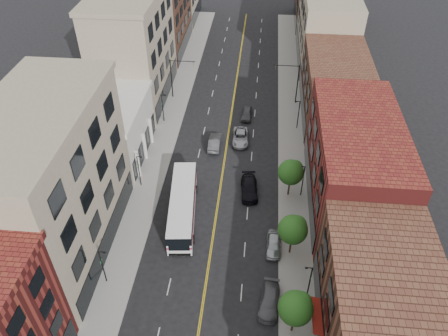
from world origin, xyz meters
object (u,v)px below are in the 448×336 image
(car_parked_far, at_px, (274,244))
(car_lane_behind, at_px, (215,142))
(car_lane_a, at_px, (249,188))
(city_bus, at_px, (183,205))
(car_lane_b, at_px, (240,137))
(car_lane_c, at_px, (247,114))
(car_parked_mid, at_px, (269,301))

(car_parked_far, height_order, car_lane_behind, car_lane_behind)
(car_lane_behind, relative_size, car_lane_a, 0.91)
(car_lane_behind, xyz_separation_m, car_lane_a, (5.81, -9.98, -0.03))
(car_parked_far, relative_size, car_lane_behind, 0.86)
(car_lane_behind, height_order, car_lane_a, car_lane_behind)
(city_bus, bearing_deg, car_lane_a, 26.65)
(car_lane_b, bearing_deg, car_parked_far, -78.23)
(city_bus, relative_size, car_lane_c, 3.23)
(car_parked_far, bearing_deg, car_lane_c, 100.45)
(city_bus, bearing_deg, car_lane_c, 67.99)
(city_bus, distance_m, car_lane_behind, 15.45)
(city_bus, xyz_separation_m, car_parked_mid, (11.18, -12.01, -1.29))
(car_parked_mid, relative_size, car_parked_far, 1.15)
(car_parked_mid, bearing_deg, car_lane_a, 105.18)
(car_parked_far, xyz_separation_m, car_lane_behind, (-9.20, 19.48, 0.09))
(car_parked_mid, xyz_separation_m, car_lane_a, (-2.99, 17.24, 0.08))
(car_lane_a, bearing_deg, car_lane_b, 94.02)
(car_lane_a, bearing_deg, car_parked_mid, -85.63)
(car_lane_b, relative_size, car_lane_c, 1.26)
(car_parked_mid, xyz_separation_m, car_lane_b, (-4.95, 29.00, 0.02))
(car_parked_far, bearing_deg, car_parked_mid, -92.06)
(car_parked_mid, distance_m, car_parked_far, 7.75)
(car_parked_mid, distance_m, car_lane_c, 36.09)
(car_lane_a, height_order, car_lane_b, car_lane_a)
(car_lane_a, distance_m, car_lane_c, 18.63)
(city_bus, relative_size, car_lane_b, 2.56)
(city_bus, height_order, car_lane_a, city_bus)
(car_lane_behind, bearing_deg, car_parked_far, 115.27)
(city_bus, xyz_separation_m, car_lane_a, (8.18, 5.24, -1.21))
(car_parked_far, xyz_separation_m, car_lane_a, (-3.39, 9.51, 0.06))
(car_lane_behind, xyz_separation_m, car_lane_b, (3.85, 1.77, -0.08))
(car_lane_c, bearing_deg, car_parked_far, -76.63)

